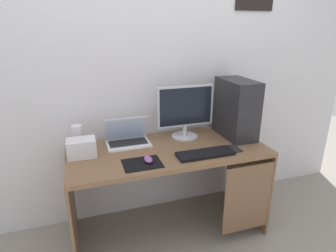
{
  "coord_description": "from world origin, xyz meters",
  "views": [
    {
      "loc": [
        -0.61,
        -1.87,
        1.62
      ],
      "look_at": [
        0.0,
        0.0,
        0.92
      ],
      "focal_mm": 30.07,
      "sensor_mm": 36.0,
      "label": 1
    }
  ],
  "objects_px": {
    "pc_tower": "(236,109)",
    "keyboard": "(205,154)",
    "projector": "(82,148)",
    "cell_phone": "(235,149)",
    "laptop": "(128,138)",
    "monitor": "(185,112)",
    "mouse_left": "(148,159)",
    "speaker": "(78,137)"
  },
  "relations": [
    {
      "from": "monitor",
      "to": "laptop",
      "type": "xyz_separation_m",
      "value": [
        -0.48,
        0.01,
        -0.18
      ]
    },
    {
      "from": "monitor",
      "to": "mouse_left",
      "type": "relative_size",
      "value": 4.92
    },
    {
      "from": "monitor",
      "to": "mouse_left",
      "type": "height_order",
      "value": "monitor"
    },
    {
      "from": "monitor",
      "to": "speaker",
      "type": "height_order",
      "value": "monitor"
    },
    {
      "from": "projector",
      "to": "cell_phone",
      "type": "distance_m",
      "value": 1.13
    },
    {
      "from": "monitor",
      "to": "projector",
      "type": "relative_size",
      "value": 2.36
    },
    {
      "from": "speaker",
      "to": "keyboard",
      "type": "bearing_deg",
      "value": -25.82
    },
    {
      "from": "laptop",
      "to": "mouse_left",
      "type": "bearing_deg",
      "value": -78.82
    },
    {
      "from": "laptop",
      "to": "monitor",
      "type": "bearing_deg",
      "value": -1.65
    },
    {
      "from": "laptop",
      "to": "speaker",
      "type": "relative_size",
      "value": 1.86
    },
    {
      "from": "pc_tower",
      "to": "speaker",
      "type": "xyz_separation_m",
      "value": [
        -1.26,
        0.14,
        -0.15
      ]
    },
    {
      "from": "pc_tower",
      "to": "mouse_left",
      "type": "bearing_deg",
      "value": -162.68
    },
    {
      "from": "monitor",
      "to": "laptop",
      "type": "bearing_deg",
      "value": 178.35
    },
    {
      "from": "keyboard",
      "to": "cell_phone",
      "type": "relative_size",
      "value": 3.23
    },
    {
      "from": "keyboard",
      "to": "mouse_left",
      "type": "height_order",
      "value": "mouse_left"
    },
    {
      "from": "projector",
      "to": "keyboard",
      "type": "distance_m",
      "value": 0.88
    },
    {
      "from": "pc_tower",
      "to": "laptop",
      "type": "distance_m",
      "value": 0.92
    },
    {
      "from": "pc_tower",
      "to": "projector",
      "type": "bearing_deg",
      "value": -179.21
    },
    {
      "from": "mouse_left",
      "to": "cell_phone",
      "type": "height_order",
      "value": "mouse_left"
    },
    {
      "from": "mouse_left",
      "to": "cell_phone",
      "type": "distance_m",
      "value": 0.68
    },
    {
      "from": "monitor",
      "to": "cell_phone",
      "type": "distance_m",
      "value": 0.49
    },
    {
      "from": "laptop",
      "to": "projector",
      "type": "height_order",
      "value": "laptop"
    },
    {
      "from": "speaker",
      "to": "keyboard",
      "type": "relative_size",
      "value": 0.43
    },
    {
      "from": "projector",
      "to": "mouse_left",
      "type": "bearing_deg",
      "value": -29.28
    },
    {
      "from": "laptop",
      "to": "projector",
      "type": "distance_m",
      "value": 0.38
    },
    {
      "from": "projector",
      "to": "cell_phone",
      "type": "xyz_separation_m",
      "value": [
        1.1,
        -0.23,
        -0.06
      ]
    },
    {
      "from": "keyboard",
      "to": "cell_phone",
      "type": "height_order",
      "value": "keyboard"
    },
    {
      "from": "pc_tower",
      "to": "monitor",
      "type": "xyz_separation_m",
      "value": [
        -0.41,
        0.09,
        -0.01
      ]
    },
    {
      "from": "laptop",
      "to": "mouse_left",
      "type": "height_order",
      "value": "laptop"
    },
    {
      "from": "speaker",
      "to": "mouse_left",
      "type": "xyz_separation_m",
      "value": [
        0.44,
        -0.4,
        -0.07
      ]
    },
    {
      "from": "keyboard",
      "to": "cell_phone",
      "type": "bearing_deg",
      "value": 5.76
    },
    {
      "from": "pc_tower",
      "to": "keyboard",
      "type": "distance_m",
      "value": 0.54
    },
    {
      "from": "pc_tower",
      "to": "projector",
      "type": "xyz_separation_m",
      "value": [
        -1.24,
        -0.02,
        -0.17
      ]
    },
    {
      "from": "keyboard",
      "to": "mouse_left",
      "type": "xyz_separation_m",
      "value": [
        -0.42,
        0.02,
        0.01
      ]
    },
    {
      "from": "speaker",
      "to": "projector",
      "type": "relative_size",
      "value": 0.91
    },
    {
      "from": "cell_phone",
      "to": "mouse_left",
      "type": "bearing_deg",
      "value": -179.5
    },
    {
      "from": "speaker",
      "to": "cell_phone",
      "type": "distance_m",
      "value": 1.19
    },
    {
      "from": "laptop",
      "to": "cell_phone",
      "type": "distance_m",
      "value": 0.83
    },
    {
      "from": "laptop",
      "to": "mouse_left",
      "type": "xyz_separation_m",
      "value": [
        0.07,
        -0.36,
        -0.02
      ]
    },
    {
      "from": "laptop",
      "to": "cell_phone",
      "type": "bearing_deg",
      "value": -25.59
    },
    {
      "from": "monitor",
      "to": "laptop",
      "type": "distance_m",
      "value": 0.51
    },
    {
      "from": "laptop",
      "to": "cell_phone",
      "type": "xyz_separation_m",
      "value": [
        0.75,
        -0.36,
        -0.04
      ]
    }
  ]
}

